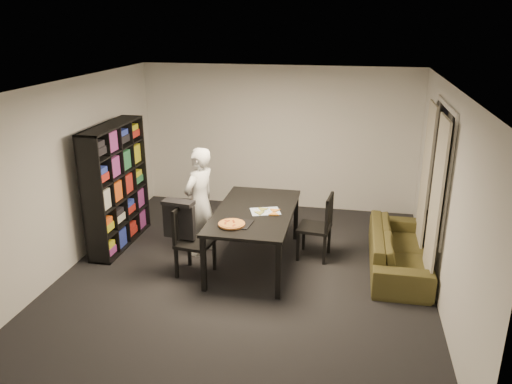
% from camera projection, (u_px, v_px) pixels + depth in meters
% --- Properties ---
extents(room, '(5.01, 5.51, 2.61)m').
position_uv_depth(room, '(246.00, 185.00, 6.53)').
color(room, black).
rests_on(room, ground).
extents(window_pane, '(0.02, 1.40, 1.60)m').
position_uv_depth(window_pane, '(440.00, 168.00, 6.56)').
color(window_pane, black).
rests_on(window_pane, room).
extents(window_frame, '(0.03, 1.52, 1.72)m').
position_uv_depth(window_frame, '(439.00, 168.00, 6.56)').
color(window_frame, white).
rests_on(window_frame, room).
extents(curtain_left, '(0.03, 0.70, 2.25)m').
position_uv_depth(curtain_left, '(435.00, 207.00, 6.21)').
color(curtain_left, beige).
rests_on(curtain_left, room).
extents(curtain_right, '(0.03, 0.70, 2.25)m').
position_uv_depth(curtain_right, '(425.00, 181.00, 7.18)').
color(curtain_right, beige).
rests_on(curtain_right, room).
extents(bookshelf, '(0.35, 1.50, 1.90)m').
position_uv_depth(bookshelf, '(116.00, 186.00, 7.60)').
color(bookshelf, black).
rests_on(bookshelf, room).
extents(dining_table, '(1.08, 1.94, 0.81)m').
position_uv_depth(dining_table, '(255.00, 215.00, 7.05)').
color(dining_table, black).
rests_on(dining_table, room).
extents(chair_left, '(0.51, 0.51, 0.98)m').
position_uv_depth(chair_left, '(189.00, 236.00, 6.81)').
color(chair_left, black).
rests_on(chair_left, room).
extents(chair_right, '(0.51, 0.51, 0.98)m').
position_uv_depth(chair_right, '(321.00, 223.00, 7.25)').
color(chair_right, black).
rests_on(chair_right, room).
extents(draped_jacket, '(0.46, 0.25, 0.54)m').
position_uv_depth(draped_jacket, '(179.00, 218.00, 6.77)').
color(draped_jacket, black).
rests_on(draped_jacket, chair_left).
extents(person, '(0.59, 0.70, 1.63)m').
position_uv_depth(person, '(200.00, 202.00, 7.34)').
color(person, silver).
rests_on(person, room).
extents(baking_tray, '(0.43, 0.36, 0.01)m').
position_uv_depth(baking_tray, '(236.00, 223.00, 6.57)').
color(baking_tray, black).
rests_on(baking_tray, dining_table).
extents(pepperoni_pizza, '(0.35, 0.35, 0.03)m').
position_uv_depth(pepperoni_pizza, '(232.00, 224.00, 6.50)').
color(pepperoni_pizza, '#A76330').
rests_on(pepperoni_pizza, dining_table).
extents(kitchen_towel, '(0.48, 0.42, 0.01)m').
position_uv_depth(kitchen_towel, '(265.00, 211.00, 6.98)').
color(kitchen_towel, silver).
rests_on(kitchen_towel, dining_table).
extents(pizza_slices, '(0.46, 0.43, 0.01)m').
position_uv_depth(pizza_slices, '(268.00, 211.00, 6.94)').
color(pizza_slices, gold).
rests_on(pizza_slices, dining_table).
extents(sofa, '(0.77, 1.97, 0.57)m').
position_uv_depth(sofa, '(399.00, 249.00, 7.04)').
color(sofa, '#3C3B18').
rests_on(sofa, room).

